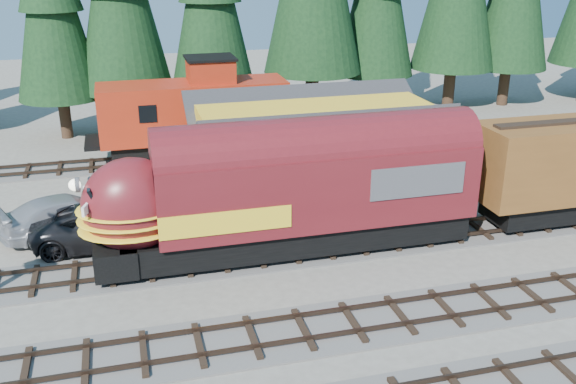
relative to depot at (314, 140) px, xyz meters
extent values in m
plane|color=#6B665B|center=(0.00, -10.50, -2.96)|extent=(120.00, 120.00, 0.00)
cube|color=#4C4947|center=(10.00, -6.50, -2.92)|extent=(68.00, 3.20, 0.08)
cube|color=#38281E|center=(10.00, -7.22, -2.71)|extent=(68.00, 0.08, 0.16)
cube|color=#38281E|center=(10.00, -5.78, -2.71)|extent=(68.00, 0.08, 0.16)
cube|color=#4C4947|center=(-10.00, 7.50, -2.92)|extent=(32.00, 3.20, 0.08)
cube|color=#38281E|center=(-10.00, 6.78, -2.71)|extent=(32.00, 0.08, 0.16)
cube|color=#38281E|center=(-10.00, 8.22, -2.71)|extent=(32.00, 0.08, 0.16)
cube|color=gold|center=(0.00, 0.00, -1.26)|extent=(12.00, 6.00, 3.40)
cube|color=yellow|center=(0.00, 0.00, 1.16)|extent=(11.88, 3.30, 1.44)
cube|color=white|center=(-6.04, -1.00, -0.76)|extent=(0.06, 2.40, 0.60)
cube|color=black|center=(-2.72, -6.50, -2.06)|extent=(14.82, 2.65, 1.14)
cube|color=maroon|center=(-1.89, -6.50, 0.07)|extent=(13.52, 3.12, 3.12)
ellipsoid|color=maroon|center=(-9.48, -6.50, -0.03)|extent=(3.95, 3.06, 3.85)
cube|color=#38383A|center=(1.96, -6.50, 0.43)|extent=(4.16, 3.18, 1.35)
sphere|color=white|center=(-11.54, -6.50, 1.01)|extent=(0.46, 0.46, 0.46)
cube|color=black|center=(-5.32, 7.50, -2.07)|extent=(10.08, 2.60, 1.12)
cube|color=#A12511|center=(-5.32, 7.50, 0.17)|extent=(11.20, 3.25, 3.36)
cube|color=#A12511|center=(-4.20, 7.50, 2.52)|extent=(2.69, 2.46, 1.34)
imported|color=black|center=(-10.42, -3.61, -2.03)|extent=(6.97, 3.64, 1.87)
imported|color=#9EA0A5|center=(-12.42, -1.70, -2.09)|extent=(6.50, 4.55, 1.75)
camera|label=1|loc=(-9.57, -30.56, 9.56)|focal=40.00mm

